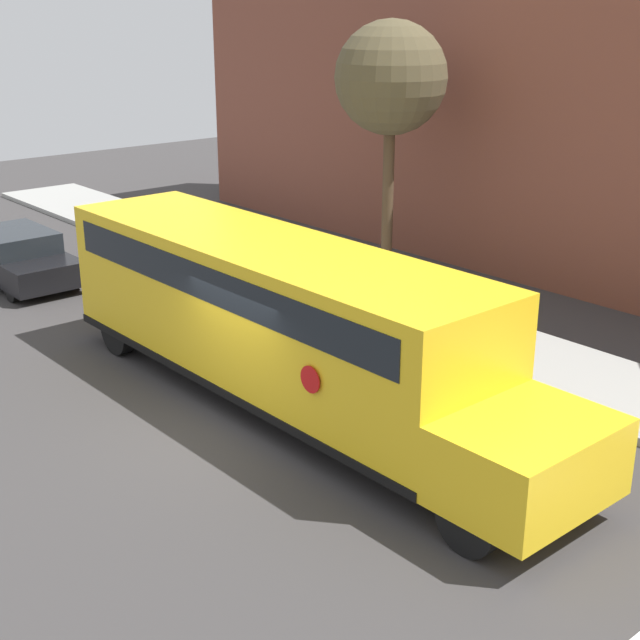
% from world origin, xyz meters
% --- Properties ---
extents(ground_plane, '(60.00, 60.00, 0.00)m').
position_xyz_m(ground_plane, '(0.00, 0.00, 0.00)').
color(ground_plane, '#3A3838').
extents(sidewalk_strip, '(44.00, 3.00, 0.15)m').
position_xyz_m(sidewalk_strip, '(0.00, 6.50, 0.07)').
color(sidewalk_strip, '#9E9E99').
rests_on(sidewalk_strip, ground).
extents(school_bus, '(11.80, 2.57, 3.00)m').
position_xyz_m(school_bus, '(-0.33, 1.55, 1.74)').
color(school_bus, yellow).
rests_on(school_bus, ground).
extents(parked_car, '(4.17, 1.86, 1.39)m').
position_xyz_m(parked_car, '(-10.78, 0.99, 0.69)').
color(parked_car, black).
rests_on(parked_car, ground).
extents(tree_far_sidewalk, '(2.86, 2.86, 6.69)m').
position_xyz_m(tree_far_sidewalk, '(-4.69, 8.62, 5.22)').
color(tree_far_sidewalk, brown).
rests_on(tree_far_sidewalk, ground).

